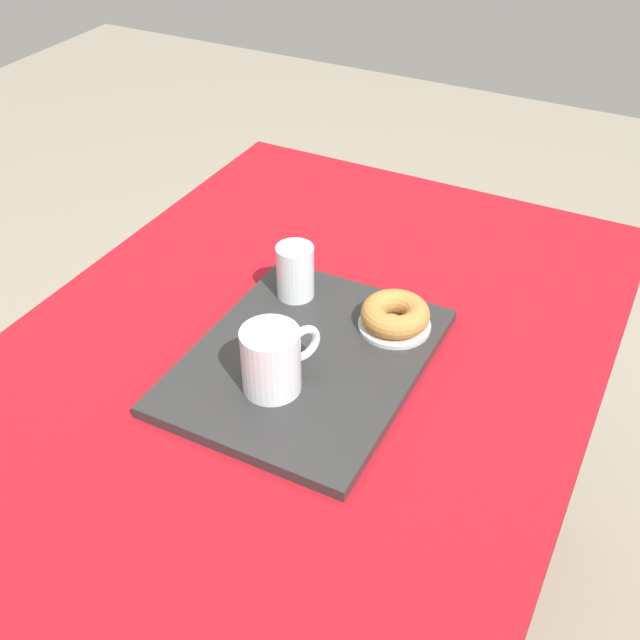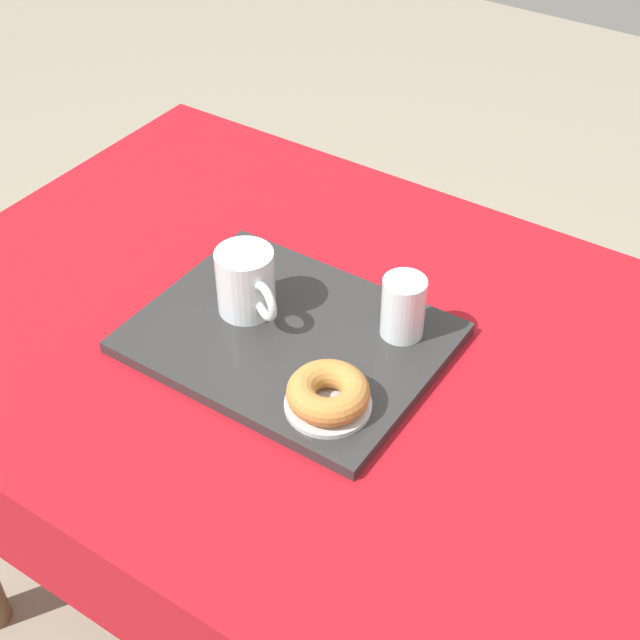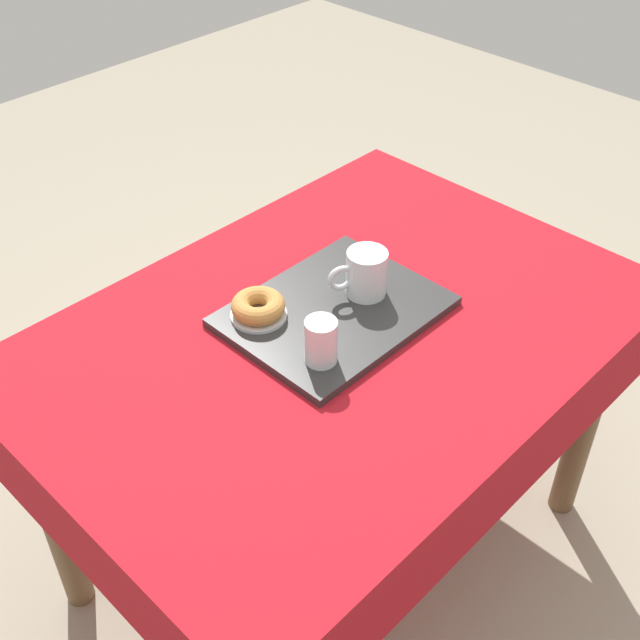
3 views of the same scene
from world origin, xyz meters
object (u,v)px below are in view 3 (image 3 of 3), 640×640
tea_mug_left (366,275)px  donut_plate_left (259,315)px  sugar_donut_left (258,306)px  serving_tray (334,311)px  water_glass_near (321,343)px  dining_table (336,363)px

tea_mug_left → donut_plate_left: bearing=-26.1°
tea_mug_left → sugar_donut_left: 0.22m
serving_tray → water_glass_near: (0.13, 0.09, 0.05)m
tea_mug_left → donut_plate_left: 0.23m
dining_table → sugar_donut_left: sugar_donut_left is taller
donut_plate_left → tea_mug_left: bearing=153.9°
dining_table → serving_tray: 0.11m
serving_tray → water_glass_near: size_ratio=4.57×
dining_table → water_glass_near: water_glass_near is taller
tea_mug_left → serving_tray: bearing=-7.2°
donut_plate_left → water_glass_near: bearing=87.9°
donut_plate_left → sugar_donut_left: bearing=0.0°
donut_plate_left → sugar_donut_left: 0.02m
serving_tray → tea_mug_left: 0.10m
tea_mug_left → sugar_donut_left: size_ratio=1.13×
dining_table → tea_mug_left: 0.19m
donut_plate_left → dining_table: bearing=130.0°
sugar_donut_left → serving_tray: bearing=144.0°
tea_mug_left → donut_plate_left: tea_mug_left is taller
dining_table → donut_plate_left: size_ratio=10.94×
dining_table → sugar_donut_left: bearing=-50.0°
water_glass_near → serving_tray: bearing=-145.7°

